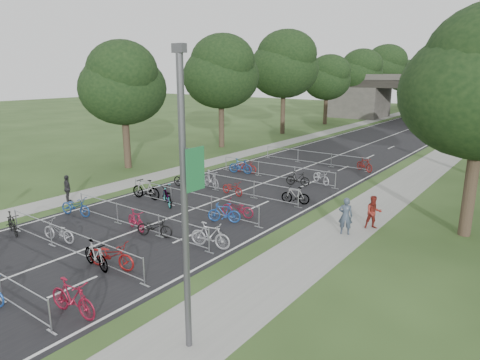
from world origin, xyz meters
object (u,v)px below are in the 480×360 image
object	(u,v)px
lamppost	(185,202)
pedestrian_c	(67,189)
pedestrian_b	(373,213)
overpass_bridge	(433,98)
pedestrian_a	(346,216)

from	to	relation	value
lamppost	pedestrian_c	xyz separation A→B (m)	(-15.13, 5.74, -3.45)
lamppost	pedestrian_b	xyz separation A→B (m)	(0.87, 12.22, -3.45)
overpass_bridge	pedestrian_b	bearing A→B (deg)	-79.73
pedestrian_b	pedestrian_c	bearing A→B (deg)	165.34
lamppost	pedestrian_b	size ratio (longest dim) A/B	4.94
pedestrian_a	pedestrian_b	xyz separation A→B (m)	(0.81, 1.51, -0.07)
overpass_bridge	lamppost	xyz separation A→B (m)	(8.33, -63.00, 0.75)
pedestrian_c	pedestrian_a	bearing A→B (deg)	-144.79
pedestrian_a	pedestrian_c	bearing A→B (deg)	-1.07
pedestrian_b	pedestrian_c	world-z (taller)	pedestrian_b
lamppost	pedestrian_a	size ratio (longest dim) A/B	4.54
pedestrian_a	pedestrian_c	xyz separation A→B (m)	(-15.19, -4.97, -0.07)
overpass_bridge	pedestrian_c	distance (m)	57.72
overpass_bridge	lamppost	world-z (taller)	lamppost
pedestrian_a	pedestrian_b	distance (m)	1.72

